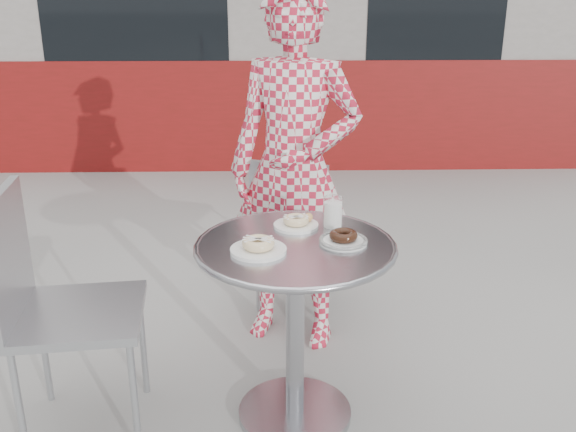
{
  "coord_description": "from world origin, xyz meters",
  "views": [
    {
      "loc": [
        -0.03,
        -2.15,
        1.64
      ],
      "look_at": [
        0.02,
        0.11,
        0.82
      ],
      "focal_mm": 40.0,
      "sensor_mm": 36.0,
      "label": 1
    }
  ],
  "objects_px": {
    "plate_far": "(297,222)",
    "plate_near": "(258,246)",
    "chair_far": "(297,259)",
    "chair_left": "(81,360)",
    "plate_checker": "(343,239)",
    "bistro_table": "(295,289)",
    "seated_person": "(294,171)",
    "milk_cup": "(333,213)"
  },
  "relations": [
    {
      "from": "seated_person",
      "to": "milk_cup",
      "type": "relative_size",
      "value": 13.92
    },
    {
      "from": "chair_far",
      "to": "plate_checker",
      "type": "bearing_deg",
      "value": 114.48
    },
    {
      "from": "seated_person",
      "to": "plate_near",
      "type": "relative_size",
      "value": 8.37
    },
    {
      "from": "chair_far",
      "to": "chair_left",
      "type": "bearing_deg",
      "value": 66.99
    },
    {
      "from": "chair_left",
      "to": "seated_person",
      "type": "distance_m",
      "value": 1.21
    },
    {
      "from": "bistro_table",
      "to": "chair_left",
      "type": "distance_m",
      "value": 0.86
    },
    {
      "from": "chair_left",
      "to": "seated_person",
      "type": "bearing_deg",
      "value": -56.87
    },
    {
      "from": "chair_far",
      "to": "plate_checker",
      "type": "distance_m",
      "value": 1.11
    },
    {
      "from": "bistro_table",
      "to": "seated_person",
      "type": "distance_m",
      "value": 0.7
    },
    {
      "from": "plate_near",
      "to": "chair_left",
      "type": "bearing_deg",
      "value": 177.52
    },
    {
      "from": "bistro_table",
      "to": "seated_person",
      "type": "relative_size",
      "value": 0.45
    },
    {
      "from": "chair_left",
      "to": "plate_checker",
      "type": "relative_size",
      "value": 5.42
    },
    {
      "from": "bistro_table",
      "to": "chair_far",
      "type": "bearing_deg",
      "value": 87.29
    },
    {
      "from": "plate_far",
      "to": "plate_checker",
      "type": "relative_size",
      "value": 0.98
    },
    {
      "from": "seated_person",
      "to": "plate_near",
      "type": "height_order",
      "value": "seated_person"
    },
    {
      "from": "bistro_table",
      "to": "chair_left",
      "type": "bearing_deg",
      "value": -177.08
    },
    {
      "from": "plate_near",
      "to": "plate_checker",
      "type": "height_order",
      "value": "plate_near"
    },
    {
      "from": "bistro_table",
      "to": "plate_far",
      "type": "relative_size",
      "value": 4.31
    },
    {
      "from": "plate_far",
      "to": "seated_person",
      "type": "bearing_deg",
      "value": 89.08
    },
    {
      "from": "chair_far",
      "to": "plate_near",
      "type": "bearing_deg",
      "value": 97.34
    },
    {
      "from": "chair_far",
      "to": "chair_left",
      "type": "relative_size",
      "value": 0.86
    },
    {
      "from": "chair_far",
      "to": "plate_near",
      "type": "distance_m",
      "value": 1.19
    },
    {
      "from": "plate_far",
      "to": "plate_near",
      "type": "relative_size",
      "value": 0.87
    },
    {
      "from": "plate_checker",
      "to": "plate_near",
      "type": "bearing_deg",
      "value": -166.37
    },
    {
      "from": "plate_near",
      "to": "plate_far",
      "type": "bearing_deg",
      "value": 59.35
    },
    {
      "from": "bistro_table",
      "to": "plate_far",
      "type": "xyz_separation_m",
      "value": [
        0.01,
        0.17,
        0.2
      ]
    },
    {
      "from": "chair_left",
      "to": "milk_cup",
      "type": "height_order",
      "value": "chair_left"
    },
    {
      "from": "plate_near",
      "to": "milk_cup",
      "type": "height_order",
      "value": "milk_cup"
    },
    {
      "from": "seated_person",
      "to": "plate_checker",
      "type": "xyz_separation_m",
      "value": [
        0.16,
        -0.64,
        -0.07
      ]
    },
    {
      "from": "chair_far",
      "to": "bistro_table",
      "type": "bearing_deg",
      "value": 104.33
    },
    {
      "from": "chair_left",
      "to": "milk_cup",
      "type": "xyz_separation_m",
      "value": [
        0.96,
        0.21,
        0.51
      ]
    },
    {
      "from": "chair_far",
      "to": "seated_person",
      "type": "relative_size",
      "value": 0.5
    },
    {
      "from": "seated_person",
      "to": "plate_far",
      "type": "distance_m",
      "value": 0.48
    },
    {
      "from": "plate_far",
      "to": "milk_cup",
      "type": "relative_size",
      "value": 1.45
    },
    {
      "from": "chair_left",
      "to": "plate_checker",
      "type": "xyz_separation_m",
      "value": [
        0.99,
        0.05,
        0.47
      ]
    },
    {
      "from": "chair_far",
      "to": "plate_far",
      "type": "height_order",
      "value": "chair_far"
    },
    {
      "from": "chair_left",
      "to": "seated_person",
      "type": "relative_size",
      "value": 0.58
    },
    {
      "from": "bistro_table",
      "to": "chair_far",
      "type": "distance_m",
      "value": 1.03
    },
    {
      "from": "chair_left",
      "to": "milk_cup",
      "type": "relative_size",
      "value": 8.06
    },
    {
      "from": "plate_far",
      "to": "plate_near",
      "type": "bearing_deg",
      "value": -120.65
    },
    {
      "from": "chair_left",
      "to": "milk_cup",
      "type": "distance_m",
      "value": 1.11
    },
    {
      "from": "bistro_table",
      "to": "chair_left",
      "type": "height_order",
      "value": "chair_left"
    }
  ]
}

